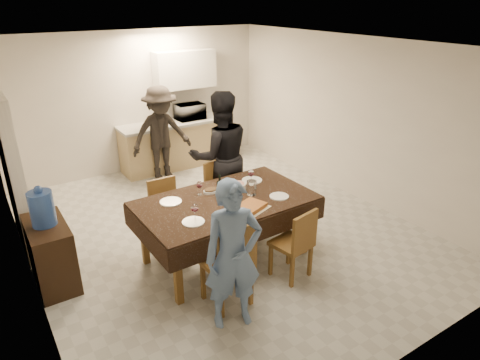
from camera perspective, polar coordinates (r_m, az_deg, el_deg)
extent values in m
cube|color=#B6B7B2|center=(6.30, -2.53, -6.63)|extent=(5.00, 6.00, 0.02)
cube|color=white|center=(5.48, -3.03, 17.62)|extent=(5.00, 6.00, 0.02)
cube|color=beige|center=(8.39, -13.36, 10.07)|extent=(5.00, 0.02, 2.60)
cube|color=beige|center=(3.72, 21.65, -8.29)|extent=(5.00, 0.02, 2.60)
cube|color=beige|center=(5.07, -27.90, -0.87)|extent=(0.02, 6.00, 2.60)
cube|color=beige|center=(7.28, 14.62, 7.95)|extent=(0.02, 6.00, 2.60)
cube|color=silver|center=(6.28, -28.09, 1.02)|extent=(0.15, 1.40, 2.10)
cube|color=tan|center=(8.56, -8.31, 4.64)|extent=(2.20, 0.60, 0.86)
cube|color=#9F9F9A|center=(8.42, -8.49, 7.57)|extent=(2.24, 0.64, 0.05)
cube|color=silver|center=(8.46, -7.40, 14.41)|extent=(1.20, 0.34, 0.70)
cube|color=black|center=(5.28, -1.93, -2.84)|extent=(2.17, 1.29, 0.04)
cube|color=brown|center=(5.48, -1.87, -6.76)|extent=(0.08, 0.08, 0.79)
cube|color=brown|center=(4.69, -1.83, -11.03)|extent=(0.48, 0.48, 0.06)
cube|color=brown|center=(4.38, -0.41, -9.35)|extent=(0.47, 0.06, 0.50)
cube|color=brown|center=(5.16, 6.84, -8.41)|extent=(0.48, 0.48, 0.05)
cube|color=brown|center=(4.91, 8.37, -6.90)|extent=(0.41, 0.11, 0.44)
cube|color=brown|center=(5.88, -9.47, -4.47)|extent=(0.41, 0.41, 0.05)
cube|color=brown|center=(5.62, -8.86, -3.04)|extent=(0.40, 0.04, 0.43)
cube|color=brown|center=(6.22, -1.92, -2.06)|extent=(0.56, 0.56, 0.05)
cube|color=brown|center=(5.95, -0.95, -0.46)|extent=(0.44, 0.17, 0.48)
cube|color=black|center=(5.49, -23.85, -9.00)|extent=(0.42, 0.85, 0.78)
cylinder|color=#3358AB|center=(5.22, -24.90, -3.48)|extent=(0.27, 0.27, 0.40)
cylinder|color=white|center=(5.37, 1.53, -1.04)|extent=(0.12, 0.12, 0.18)
cube|color=#AB6A32|center=(5.02, 1.30, -3.66)|extent=(0.53, 0.46, 0.05)
cylinder|color=white|center=(5.54, -0.25, -0.83)|extent=(0.20, 0.20, 0.08)
cylinder|color=white|center=(5.46, -3.90, -1.51)|extent=(0.18, 0.18, 0.03)
cylinder|color=white|center=(4.78, -6.24, -5.57)|extent=(0.25, 0.25, 0.01)
cylinder|color=white|center=(5.36, 5.24, -2.19)|extent=(0.24, 0.24, 0.01)
cylinder|color=white|center=(5.27, -9.23, -2.87)|extent=(0.27, 0.27, 0.02)
cylinder|color=white|center=(5.79, 1.61, -0.03)|extent=(0.27, 0.27, 0.02)
imported|color=silver|center=(8.50, -6.69, 9.05)|extent=(0.55, 0.37, 0.30)
imported|color=#5F7EAE|center=(4.26, -0.91, -10.07)|extent=(0.67, 0.54, 1.60)
imported|color=black|center=(6.31, -2.62, 3.17)|extent=(1.09, 0.94, 1.94)
imported|color=black|center=(7.84, -10.47, 6.05)|extent=(1.11, 0.64, 1.72)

